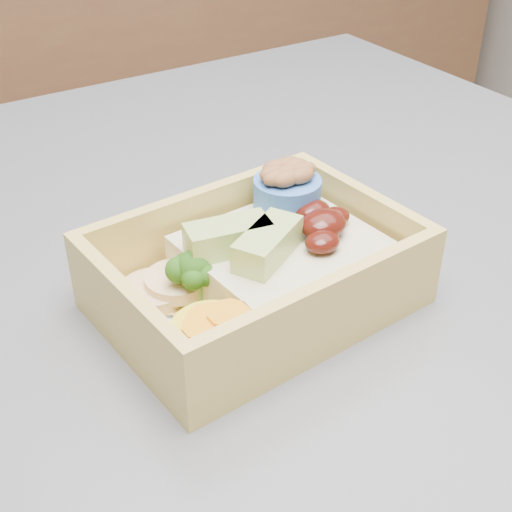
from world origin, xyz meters
TOP-DOWN VIEW (x-y plane):
  - bento_box at (0.19, -0.12)m, footprint 0.20×0.15m

SIDE VIEW (x-z plane):
  - bento_box at x=0.19m, z-range 0.91..0.98m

